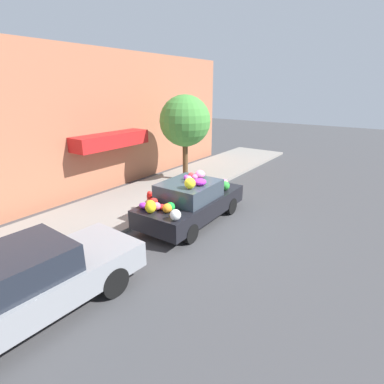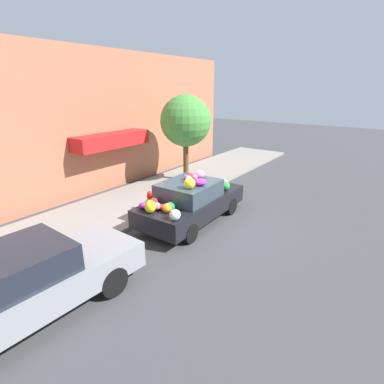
{
  "view_description": "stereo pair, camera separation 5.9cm",
  "coord_description": "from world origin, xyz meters",
  "views": [
    {
      "loc": [
        -7.4,
        -5.31,
        4.21
      ],
      "look_at": [
        0.0,
        -0.05,
        1.01
      ],
      "focal_mm": 28.0,
      "sensor_mm": 36.0,
      "label": 1
    },
    {
      "loc": [
        -7.37,
        -5.36,
        4.21
      ],
      "look_at": [
        0.0,
        -0.05,
        1.01
      ],
      "focal_mm": 28.0,
      "sensor_mm": 36.0,
      "label": 2
    }
  ],
  "objects": [
    {
      "name": "street_tree",
      "position": [
        3.37,
        2.73,
        2.78
      ],
      "size": [
        2.24,
        2.24,
        3.79
      ],
      "color": "brown",
      "rests_on": "sidewalk_curb"
    },
    {
      "name": "ground_plane",
      "position": [
        0.0,
        0.0,
        0.0
      ],
      "size": [
        60.0,
        60.0,
        0.0
      ],
      "primitive_type": "plane",
      "color": "#424244"
    },
    {
      "name": "parked_car_plain",
      "position": [
        -5.46,
        -0.07,
        0.76
      ],
      "size": [
        4.64,
        1.88,
        1.47
      ],
      "rotation": [
        0.0,
        0.0,
        -0.04
      ],
      "color": "gray",
      "rests_on": "ground"
    },
    {
      "name": "art_car",
      "position": [
        -0.07,
        -0.06,
        0.73
      ],
      "size": [
        4.05,
        1.84,
        1.71
      ],
      "rotation": [
        0.0,
        0.0,
        0.02
      ],
      "color": "black",
      "rests_on": "ground"
    },
    {
      "name": "sidewalk_curb",
      "position": [
        0.0,
        2.7,
        0.06
      ],
      "size": [
        24.0,
        3.2,
        0.12
      ],
      "color": "gray",
      "rests_on": "ground"
    },
    {
      "name": "fire_hydrant",
      "position": [
        -0.34,
        1.51,
        0.47
      ],
      "size": [
        0.2,
        0.2,
        0.7
      ],
      "color": "red",
      "rests_on": "sidewalk_curb"
    },
    {
      "name": "building_facade",
      "position": [
        0.03,
        4.92,
        2.8
      ],
      "size": [
        18.0,
        1.2,
        5.67
      ],
      "color": "#B26B4C",
      "rests_on": "ground"
    }
  ]
}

